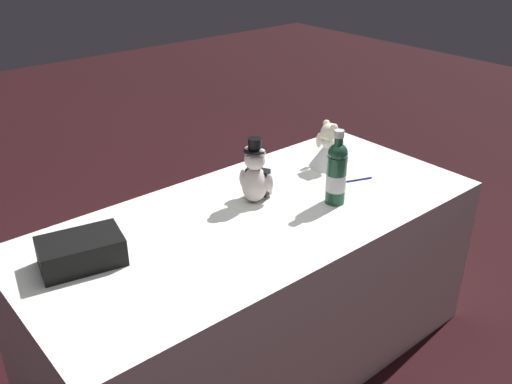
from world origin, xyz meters
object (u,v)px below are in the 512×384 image
at_px(teddy_bear_bride, 332,147).
at_px(signing_pen, 358,180).
at_px(teddy_bear_groom, 256,177).
at_px(gift_case_black, 81,251).
at_px(champagne_bottle, 337,173).

xyz_separation_m(teddy_bear_bride, signing_pen, (-0.03, -0.20, -0.09)).
xyz_separation_m(teddy_bear_groom, gift_case_black, (-0.78, 0.02, -0.06)).
distance_m(teddy_bear_bride, signing_pen, 0.22).
distance_m(signing_pen, gift_case_black, 1.27).
xyz_separation_m(teddy_bear_groom, champagne_bottle, (0.24, -0.23, 0.03)).
bearing_deg(teddy_bear_groom, champagne_bottle, -43.52).
distance_m(teddy_bear_groom, teddy_bear_bride, 0.51).
bearing_deg(teddy_bear_bride, champagne_bottle, -134.12).
relative_size(teddy_bear_groom, champagne_bottle, 0.88).
relative_size(teddy_bear_bride, gift_case_black, 0.72).
bearing_deg(teddy_bear_bride, teddy_bear_groom, -175.16).
bearing_deg(teddy_bear_groom, gift_case_black, 178.45).
bearing_deg(teddy_bear_bride, gift_case_black, -179.01).
height_order(champagne_bottle, signing_pen, champagne_bottle).
distance_m(champagne_bottle, gift_case_black, 1.05).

